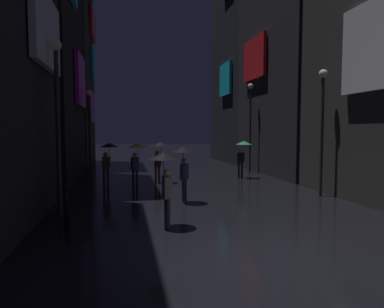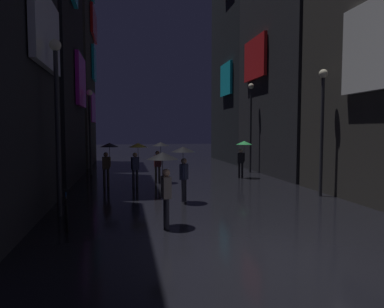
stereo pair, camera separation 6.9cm
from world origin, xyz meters
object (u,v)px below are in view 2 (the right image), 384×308
pedestrian_near_crossing_black (164,168)px  pedestrian_foreground_right_yellow (137,152)px  streetlamp_left_far (90,121)px  streetlamp_right_far (251,117)px  streetlamp_right_near (322,117)px  pedestrian_foreground_left_green (243,149)px  pedestrian_midstreet_left_black (160,151)px  streetlamp_left_near (57,107)px  pedestrian_far_right_black (108,152)px  pedestrian_midstreet_centre_black (183,158)px  bicycle_parked_at_storefront (67,212)px

pedestrian_near_crossing_black → pedestrian_foreground_right_yellow: bearing=94.1°
streetlamp_left_far → streetlamp_right_far: streetlamp_right_far is taller
pedestrian_near_crossing_black → pedestrian_foreground_right_yellow: size_ratio=1.00×
streetlamp_right_near → streetlamp_left_far: (-10.00, 8.80, -0.02)m
pedestrian_near_crossing_black → pedestrian_foreground_left_green: same height
pedestrian_foreground_left_green → pedestrian_near_crossing_black: bearing=-121.5°
pedestrian_foreground_right_yellow → pedestrian_midstreet_left_black: bearing=43.2°
streetlamp_left_near → pedestrian_far_right_black: bearing=77.4°
pedestrian_midstreet_left_black → streetlamp_right_near: size_ratio=0.41×
pedestrian_foreground_left_green → streetlamp_left_far: (-8.64, 3.09, 1.59)m
streetlamp_right_near → streetlamp_left_near: bearing=-171.9°
pedestrian_foreground_right_yellow → streetlamp_right_far: bearing=30.8°
pedestrian_midstreet_centre_black → streetlamp_left_near: streetlamp_left_near is taller
pedestrian_midstreet_left_black → streetlamp_right_far: (6.19, 3.28, 1.88)m
pedestrian_midstreet_left_black → pedestrian_foreground_left_green: bearing=10.0°
pedestrian_far_right_black → streetlamp_left_far: (-1.26, 4.59, 1.59)m
streetlamp_right_near → pedestrian_midstreet_left_black: bearing=141.8°
pedestrian_foreground_right_yellow → pedestrian_far_right_black: 1.44m
pedestrian_midstreet_centre_black → streetlamp_left_far: streetlamp_left_far is taller
pedestrian_foreground_right_yellow → streetlamp_left_far: 5.92m
pedestrian_foreground_right_yellow → streetlamp_left_near: streetlamp_left_near is taller
streetlamp_right_far → streetlamp_left_far: bearing=176.2°
streetlamp_left_near → pedestrian_midstreet_centre_black: bearing=17.4°
pedestrian_foreground_right_yellow → streetlamp_left_near: 6.07m
pedestrian_far_right_black → streetlamp_right_far: 9.76m
streetlamp_right_near → streetlamp_left_far: streetlamp_right_near is taller
pedestrian_midstreet_centre_black → streetlamp_left_near: 4.77m
pedestrian_foreground_left_green → streetlamp_right_near: 6.09m
bicycle_parked_at_storefront → streetlamp_right_near: bearing=15.1°
pedestrian_near_crossing_black → streetlamp_right_far: 13.48m
streetlamp_left_far → pedestrian_near_crossing_black: bearing=-75.5°
streetlamp_left_far → streetlamp_right_far: 10.03m
pedestrian_midstreet_centre_black → bicycle_parked_at_storefront: (-3.82, -2.48, -1.28)m
pedestrian_near_crossing_black → pedestrian_foreground_right_yellow: (-0.50, 7.04, 0.00)m
pedestrian_near_crossing_black → streetlamp_right_far: size_ratio=0.37×
bicycle_parked_at_storefront → streetlamp_right_far: 14.74m
pedestrian_far_right_black → streetlamp_right_near: streetlamp_right_near is taller
streetlamp_right_near → streetlamp_right_far: (-0.00, 8.14, 0.28)m
pedestrian_foreground_left_green → pedestrian_far_right_black: size_ratio=1.00×
streetlamp_left_near → streetlamp_right_far: streetlamp_right_far is taller
pedestrian_far_right_black → streetlamp_left_far: bearing=105.4°
pedestrian_midstreet_left_black → pedestrian_foreground_left_green: 4.91m
pedestrian_foreground_left_green → pedestrian_far_right_black: same height
pedestrian_foreground_right_yellow → pedestrian_foreground_left_green: size_ratio=1.00×
pedestrian_near_crossing_black → pedestrian_midstreet_left_black: 8.18m
bicycle_parked_at_storefront → streetlamp_right_near: 10.36m
pedestrian_near_crossing_black → pedestrian_foreground_right_yellow: 7.06m
pedestrian_near_crossing_black → pedestrian_midstreet_centre_black: (1.09, 3.19, 0.00)m
bicycle_parked_at_storefront → streetlamp_right_far: size_ratio=0.32×
bicycle_parked_at_storefront → streetlamp_left_far: size_ratio=0.35×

